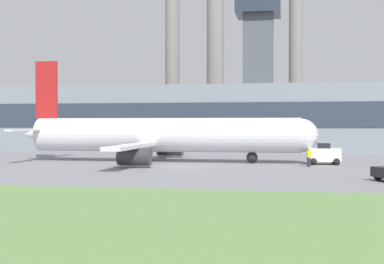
# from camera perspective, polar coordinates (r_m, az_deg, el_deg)

# --- Properties ---
(ground_plane) EXTENTS (400.00, 400.00, 0.00)m
(ground_plane) POSITION_cam_1_polar(r_m,az_deg,el_deg) (51.88, -1.35, -3.69)
(ground_plane) COLOR gray
(terminal_building) EXTENTS (88.67, 10.90, 23.80)m
(terminal_building) POSITION_cam_1_polar(r_m,az_deg,el_deg) (81.23, 3.09, 1.77)
(terminal_building) COLOR gray
(terminal_building) RESTS_ON ground_plane
(smokestack_left) EXTENTS (3.28, 3.28, 39.81)m
(smokestack_left) POSITION_cam_1_polar(r_m,az_deg,el_deg) (109.16, -2.11, 9.29)
(smokestack_left) COLOR gray
(smokestack_left) RESTS_ON ground_plane
(smokestack_right) EXTENTS (3.82, 3.82, 32.70)m
(smokestack_right) POSITION_cam_1_polar(r_m,az_deg,el_deg) (104.10, 2.51, 7.73)
(smokestack_right) COLOR gray
(smokestack_right) RESTS_ON ground_plane
(smokestack_far) EXTENTS (3.03, 3.03, 40.95)m
(smokestack_far) POSITION_cam_1_polar(r_m,az_deg,el_deg) (107.73, 11.00, 9.68)
(smokestack_far) COLOR gray
(smokestack_far) RESTS_ON ground_plane
(airplane) EXTENTS (32.63, 27.89, 11.15)m
(airplane) POSITION_cam_1_polar(r_m,az_deg,el_deg) (57.90, -3.31, -0.38)
(airplane) COLOR silver
(airplane) RESTS_ON ground_plane
(pushback_tug) EXTENTS (3.35, 2.56, 2.15)m
(pushback_tug) POSITION_cam_1_polar(r_m,az_deg,el_deg) (55.82, 13.88, -2.40)
(pushback_tug) COLOR white
(pushback_tug) RESTS_ON ground_plane
(ground_crew_person) EXTENTS (0.43, 0.43, 1.85)m
(ground_crew_person) POSITION_cam_1_polar(r_m,az_deg,el_deg) (52.54, 12.36, -2.62)
(ground_crew_person) COLOR #23283D
(ground_crew_person) RESTS_ON ground_plane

